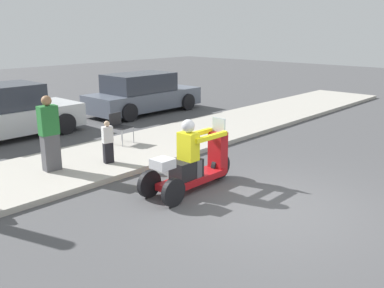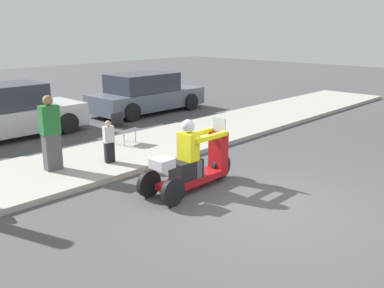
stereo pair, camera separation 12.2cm
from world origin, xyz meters
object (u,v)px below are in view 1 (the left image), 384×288
Objects in this scene: spectator_near_curb at (49,135)px; folding_chair_curbside at (119,125)px; spectator_with_child at (108,143)px; parked_car_lot_center at (143,94)px; motorcycle_trike at (193,165)px; parked_car_lot_far at (2,113)px.

spectator_near_curb is 2.54m from folding_chair_curbside.
spectator_near_curb is 1.67× the size of spectator_with_child.
folding_chair_curbside is at bearing -138.55° from parked_car_lot_center.
parked_car_lot_center reaches higher than motorcycle_trike.
spectator_near_curb is at bearing -146.92° from parked_car_lot_center.
spectator_near_curb is at bearing -163.41° from folding_chair_curbside.
parked_car_lot_center is (6.12, 3.98, -0.21)m from spectator_near_curb.
motorcycle_trike is 3.23m from spectator_near_curb.
folding_chair_curbside is at bearing 43.75° from spectator_with_child.
parked_car_lot_far is (-1.65, 3.30, 0.11)m from folding_chair_curbside.
spectator_with_child is at bearing -22.55° from spectator_near_curb.
motorcycle_trike is at bearing -82.72° from spectator_with_child.
motorcycle_trike is 2.32× the size of spectator_with_child.
parked_car_lot_far is at bearing 95.80° from motorcycle_trike.
parked_car_lot_center reaches higher than folding_chair_curbside.
parked_car_lot_far is (0.77, 4.02, -0.18)m from spectator_near_curb.
folding_chair_curbside is at bearing -63.38° from parked_car_lot_far.
spectator_with_child is 6.67m from parked_car_lot_center.
motorcycle_trike is 3.70m from folding_chair_curbside.
parked_car_lot_far is (-0.40, 4.50, 0.14)m from spectator_with_child.
folding_chair_curbside is at bearing 16.59° from spectator_near_curb.
spectator_near_curb is 4.10m from parked_car_lot_far.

